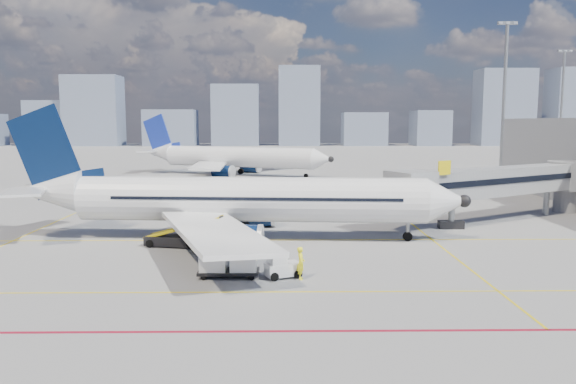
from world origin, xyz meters
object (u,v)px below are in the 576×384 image
Objects in this scene: ramp_worker at (301,263)px; main_aircraft at (232,200)px; cargo_dolly at (229,259)px; belt_loader at (176,238)px; second_aircraft at (231,157)px; baggage_tug at (281,267)px.

main_aircraft is at bearing 22.78° from ramp_worker.
cargo_dolly is 9.86m from belt_loader.
cargo_dolly is at bearing -81.86° from main_aircraft.
cargo_dolly is at bearing 81.75° from ramp_worker.
second_aircraft is 9.59× the size of cargo_dolly.
baggage_tug is 0.64× the size of cargo_dolly.
ramp_worker is (5.20, -11.99, -2.22)m from main_aircraft.
second_aircraft is at bearing 102.83° from belt_loader.
cargo_dolly is at bearing -48.26° from belt_loader.
belt_loader is (-4.13, -2.83, -2.57)m from main_aircraft.
belt_loader is (-8.12, 8.82, -0.05)m from baggage_tug.
main_aircraft is at bearing 87.14° from baggage_tug.
main_aircraft is at bearing 46.54° from belt_loader.
belt_loader is at bearing 110.85° from baggage_tug.
main_aircraft reaches higher than baggage_tug.
baggage_tug is (3.99, -11.65, -2.52)m from main_aircraft.
cargo_dolly is at bearing 153.64° from baggage_tug.
cargo_dolly reaches higher than baggage_tug.
cargo_dolly is at bearing -62.82° from second_aircraft.
second_aircraft is 58.46m from belt_loader.
ramp_worker reaches higher than baggage_tug.
main_aircraft is 18.70× the size of ramp_worker.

